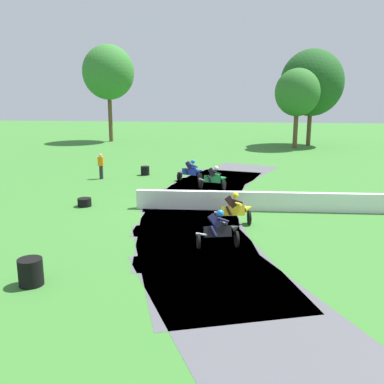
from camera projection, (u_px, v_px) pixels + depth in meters
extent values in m
plane|color=#38752D|center=(192.00, 209.00, 20.61)|extent=(120.00, 120.00, 0.00)
cube|color=#515156|center=(231.00, 174.00, 29.48)|extent=(7.12, 9.40, 0.01)
cube|color=#515156|center=(214.00, 182.00, 26.65)|extent=(6.21, 9.18, 0.01)
cube|color=#515156|center=(201.00, 194.00, 23.67)|extent=(5.17, 8.79, 0.01)
cube|color=#515156|center=(192.00, 209.00, 20.61)|extent=(4.62, 8.53, 0.01)
cube|color=#515156|center=(192.00, 230.00, 17.51)|extent=(5.70, 9.01, 0.01)
cube|color=#515156|center=(204.00, 259.00, 14.44)|extent=(6.68, 9.31, 0.01)
cube|color=#515156|center=(239.00, 303.00, 11.46)|extent=(7.53, 9.44, 0.01)
cube|color=white|center=(307.00, 202.00, 20.11)|extent=(16.16, 0.85, 0.90)
cylinder|color=black|center=(200.00, 178.00, 26.60)|extent=(0.31, 0.70, 0.71)
cylinder|color=black|center=(180.00, 176.00, 27.17)|extent=(0.31, 0.70, 0.71)
cube|color=#1E38B2|center=(190.00, 172.00, 26.87)|extent=(1.06, 0.66, 0.45)
ellipsoid|color=#1E38B2|center=(193.00, 168.00, 26.79)|extent=(0.52, 0.45, 0.29)
cone|color=#1E38B2|center=(200.00, 171.00, 26.59)|extent=(0.46, 0.46, 0.46)
cylinder|color=#B2B2B7|center=(180.00, 172.00, 27.01)|extent=(0.42, 0.24, 0.17)
cube|color=#1E1E4C|center=(189.00, 166.00, 26.89)|extent=(0.54, 0.49, 0.61)
sphere|color=#1E7FE0|center=(193.00, 162.00, 26.79)|extent=(0.26, 0.26, 0.26)
cylinder|color=#1E1E4C|center=(195.00, 166.00, 26.94)|extent=(0.43, 0.25, 0.24)
cylinder|color=#1E1E4C|center=(192.00, 166.00, 26.61)|extent=(0.43, 0.25, 0.24)
cylinder|color=#1E1E4C|center=(189.00, 172.00, 27.11)|extent=(0.27, 0.25, 0.42)
cylinder|color=#1E1E4C|center=(186.00, 171.00, 26.78)|extent=(0.27, 0.25, 0.42)
cylinder|color=black|center=(224.00, 185.00, 24.44)|extent=(0.27, 0.76, 0.76)
cylinder|color=black|center=(201.00, 184.00, 24.90)|extent=(0.27, 0.76, 0.76)
cube|color=#198438|center=(213.00, 179.00, 24.69)|extent=(1.06, 0.62, 0.47)
ellipsoid|color=#198438|center=(216.00, 175.00, 24.65)|extent=(0.51, 0.44, 0.31)
cone|color=#198438|center=(224.00, 178.00, 24.47)|extent=(0.44, 0.45, 0.48)
cylinder|color=#B2B2B7|center=(202.00, 180.00, 24.77)|extent=(0.42, 0.22, 0.18)
cube|color=black|center=(212.00, 173.00, 24.74)|extent=(0.53, 0.48, 0.63)
sphere|color=white|center=(216.00, 168.00, 24.69)|extent=(0.26, 0.26, 0.26)
cylinder|color=black|center=(218.00, 173.00, 24.82)|extent=(0.43, 0.24, 0.24)
cylinder|color=black|center=(216.00, 172.00, 24.48)|extent=(0.43, 0.24, 0.24)
cylinder|color=black|center=(211.00, 179.00, 24.92)|extent=(0.26, 0.26, 0.42)
cylinder|color=black|center=(209.00, 178.00, 24.58)|extent=(0.26, 0.26, 0.42)
cylinder|color=black|center=(249.00, 218.00, 18.17)|extent=(0.21, 0.75, 0.74)
cylinder|color=black|center=(216.00, 218.00, 18.09)|extent=(0.21, 0.75, 0.74)
cube|color=yellow|center=(233.00, 211.00, 18.15)|extent=(1.05, 0.54, 0.46)
ellipsoid|color=yellow|center=(237.00, 205.00, 18.17)|extent=(0.49, 0.40, 0.31)
cone|color=yellow|center=(248.00, 208.00, 18.19)|extent=(0.45, 0.44, 0.48)
cylinder|color=#B2B2B7|center=(219.00, 213.00, 17.99)|extent=(0.42, 0.16, 0.18)
cube|color=#331919|center=(231.00, 202.00, 18.16)|extent=(0.55, 0.42, 0.62)
sphere|color=yellow|center=(236.00, 195.00, 18.19)|extent=(0.26, 0.26, 0.26)
cylinder|color=#331919|center=(236.00, 201.00, 18.36)|extent=(0.44, 0.14, 0.24)
cylinder|color=#331919|center=(238.00, 201.00, 18.00)|extent=(0.44, 0.14, 0.24)
cylinder|color=#331919|center=(228.00, 211.00, 18.32)|extent=(0.30, 0.20, 0.42)
cylinder|color=#331919|center=(229.00, 211.00, 17.96)|extent=(0.30, 0.20, 0.42)
cylinder|color=black|center=(237.00, 239.00, 15.57)|extent=(0.26, 0.77, 0.77)
cylinder|color=black|center=(198.00, 241.00, 15.40)|extent=(0.26, 0.77, 0.77)
cube|color=black|center=(217.00, 232.00, 15.52)|extent=(1.06, 0.62, 0.47)
ellipsoid|color=black|center=(222.00, 224.00, 15.57)|extent=(0.51, 0.44, 0.32)
cone|color=black|center=(236.00, 228.00, 15.61)|extent=(0.46, 0.47, 0.49)
cylinder|color=#B2B2B7|center=(201.00, 234.00, 15.32)|extent=(0.42, 0.18, 0.18)
cube|color=#1E1E4C|center=(215.00, 221.00, 15.55)|extent=(0.57, 0.44, 0.63)
sphere|color=#1E7FE0|center=(220.00, 213.00, 15.61)|extent=(0.26, 0.26, 0.26)
cylinder|color=#1E1E4C|center=(221.00, 220.00, 15.77)|extent=(0.44, 0.16, 0.25)
cylinder|color=#1E1E4C|center=(223.00, 220.00, 15.41)|extent=(0.44, 0.16, 0.25)
cylinder|color=#1E1E4C|center=(212.00, 231.00, 15.68)|extent=(0.31, 0.22, 0.42)
cylinder|color=#1E1E4C|center=(213.00, 231.00, 15.32)|extent=(0.31, 0.22, 0.42)
cylinder|color=black|center=(145.00, 174.00, 28.96)|extent=(0.58, 0.58, 0.20)
cylinder|color=black|center=(145.00, 171.00, 28.91)|extent=(0.58, 0.58, 0.20)
cylinder|color=black|center=(145.00, 168.00, 28.87)|extent=(0.58, 0.58, 0.20)
cylinder|color=black|center=(85.00, 204.00, 21.09)|extent=(0.67, 0.67, 0.20)
cylinder|color=black|center=(84.00, 200.00, 21.05)|extent=(0.67, 0.67, 0.20)
cylinder|color=black|center=(32.00, 282.00, 12.52)|extent=(0.71, 0.71, 0.20)
cylinder|color=black|center=(31.00, 275.00, 12.47)|extent=(0.71, 0.71, 0.20)
cylinder|color=black|center=(30.00, 269.00, 12.43)|extent=(0.71, 0.71, 0.20)
cylinder|color=black|center=(30.00, 262.00, 12.38)|extent=(0.71, 0.71, 0.20)
cylinder|color=#232328|center=(101.00, 172.00, 27.64)|extent=(0.24, 0.24, 0.86)
cube|color=orange|center=(101.00, 161.00, 27.48)|extent=(0.34, 0.22, 0.56)
sphere|color=tan|center=(100.00, 155.00, 27.39)|extent=(0.20, 0.20, 0.20)
cylinder|color=brown|center=(110.00, 118.00, 47.95)|extent=(0.44, 0.44, 5.16)
ellipsoid|color=#33752D|center=(108.00, 72.00, 46.81)|extent=(5.60, 5.60, 5.88)
cylinder|color=brown|center=(309.00, 128.00, 44.56)|extent=(0.44, 0.44, 3.65)
ellipsoid|color=#1E511E|center=(312.00, 83.00, 43.52)|extent=(6.35, 6.35, 6.67)
cylinder|color=brown|center=(295.00, 130.00, 42.22)|extent=(0.44, 0.44, 3.57)
ellipsoid|color=#2D6B28|center=(298.00, 92.00, 41.40)|extent=(4.34, 4.34, 4.56)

